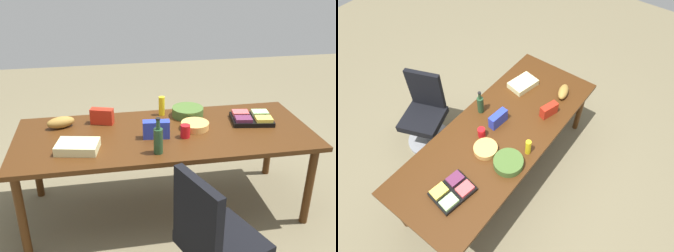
# 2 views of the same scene
# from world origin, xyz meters

# --- Properties ---
(ground_plane) EXTENTS (10.00, 10.00, 0.00)m
(ground_plane) POSITION_xyz_m (0.00, 0.00, 0.00)
(ground_plane) COLOR #73684C
(conference_table) EXTENTS (2.52, 1.01, 0.78)m
(conference_table) POSITION_xyz_m (0.00, 0.00, 0.71)
(conference_table) COLOR #45250E
(conference_table) RESTS_ON ground
(office_chair) EXTENTS (0.62, 0.62, 1.01)m
(office_chair) POSITION_xyz_m (-0.15, 1.06, 0.40)
(office_chair) COLOR gray
(office_chair) RESTS_ON ground
(bread_loaf) EXTENTS (0.26, 0.17, 0.10)m
(bread_loaf) POSITION_xyz_m (0.88, -0.26, 0.83)
(bread_loaf) COLOR olive
(bread_loaf) RESTS_ON conference_table
(salad_bowl) EXTENTS (0.36, 0.36, 0.08)m
(salad_bowl) POSITION_xyz_m (-0.27, -0.31, 0.83)
(salad_bowl) COLOR #44642A
(salad_bowl) RESTS_ON conference_table
(chip_bag_red) EXTENTS (0.21, 0.14, 0.14)m
(chip_bag_red) POSITION_xyz_m (0.52, -0.28, 0.85)
(chip_bag_red) COLOR red
(chip_bag_red) RESTS_ON conference_table
(chip_bag_blue) EXTENTS (0.23, 0.10, 0.15)m
(chip_bag_blue) POSITION_xyz_m (0.09, 0.08, 0.86)
(chip_bag_blue) COLOR #293CBA
(chip_bag_blue) RESTS_ON conference_table
(fruit_platter) EXTENTS (0.40, 0.33, 0.07)m
(fruit_platter) POSITION_xyz_m (-0.81, -0.09, 0.82)
(fruit_platter) COLOR black
(fruit_platter) RESTS_ON conference_table
(red_solo_cup) EXTENTS (0.09, 0.09, 0.11)m
(red_solo_cup) POSITION_xyz_m (-0.15, 0.12, 0.84)
(red_solo_cup) COLOR red
(red_solo_cup) RESTS_ON conference_table
(sheet_cake) EXTENTS (0.36, 0.28, 0.07)m
(sheet_cake) POSITION_xyz_m (0.72, 0.20, 0.82)
(sheet_cake) COLOR beige
(sheet_cake) RESTS_ON conference_table
(chip_bowl) EXTENTS (0.24, 0.24, 0.06)m
(chip_bowl) POSITION_xyz_m (-0.27, -0.03, 0.81)
(chip_bowl) COLOR #E2A352
(chip_bowl) RESTS_ON conference_table
(wine_bottle) EXTENTS (0.07, 0.07, 0.29)m
(wine_bottle) POSITION_xyz_m (0.11, 0.35, 0.90)
(wine_bottle) COLOR #244427
(wine_bottle) RESTS_ON conference_table
(mustard_bottle) EXTENTS (0.06, 0.06, 0.18)m
(mustard_bottle) POSITION_xyz_m (-0.03, -0.38, 0.87)
(mustard_bottle) COLOR yellow
(mustard_bottle) RESTS_ON conference_table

